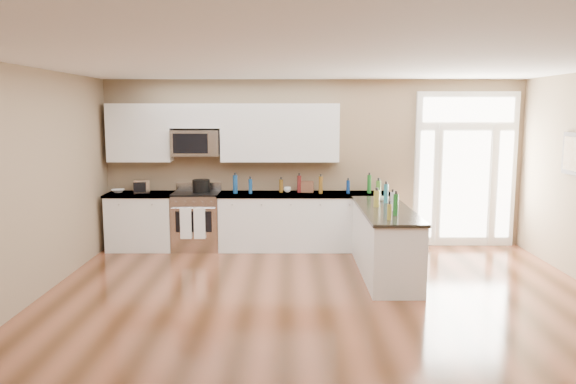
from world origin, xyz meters
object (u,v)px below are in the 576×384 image
at_px(kitchen_range, 197,220).
at_px(stockpot, 201,185).
at_px(peninsula_cabinet, 385,244).
at_px(toaster_oven, 141,186).

height_order(kitchen_range, stockpot, stockpot).
distance_m(peninsula_cabinet, kitchen_range, 3.22).
bearing_deg(kitchen_range, toaster_oven, 178.73).
bearing_deg(stockpot, peninsula_cabinet, -28.05).
bearing_deg(peninsula_cabinet, stockpot, 151.95).
height_order(peninsula_cabinet, toaster_oven, toaster_oven).
xyz_separation_m(peninsula_cabinet, stockpot, (-2.80, 1.49, 0.63)).
bearing_deg(peninsula_cabinet, toaster_oven, 158.77).
xyz_separation_m(stockpot, toaster_oven, (-0.98, -0.02, -0.01)).
distance_m(kitchen_range, toaster_oven, 1.07).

